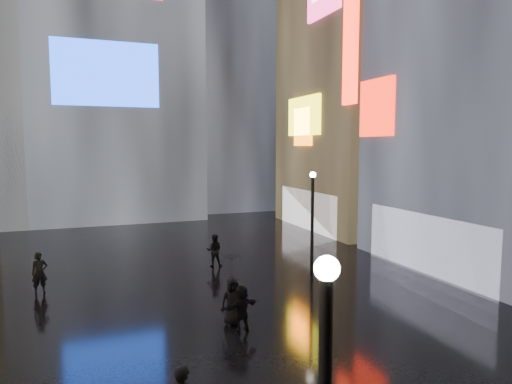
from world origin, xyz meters
TOP-DOWN VIEW (x-y plane):
  - ground at (0.00, 20.00)m, footprint 140.00×140.00m
  - building_right_far at (15.98, 30.00)m, footprint 10.28×12.00m
  - tower_flank_right at (9.00, 46.00)m, footprint 12.00×12.00m
  - lamp_far at (5.20, 18.09)m, footprint 0.30×0.30m
  - pedestrian_4 at (-0.13, 14.03)m, footprint 0.85×0.56m
  - pedestrian_5 at (-0.01, 13.39)m, footprint 1.59×0.90m
  - pedestrian_6 at (-6.90, 20.35)m, footprint 0.76×0.61m
  - pedestrian_7 at (1.42, 22.00)m, footprint 1.00×0.89m
  - umbrella_2 at (-0.13, 14.03)m, footprint 1.06×1.07m

SIDE VIEW (x-z plane):
  - ground at x=0.00m, z-range 0.00..0.00m
  - pedestrian_5 at x=-0.01m, z-range 0.00..1.63m
  - pedestrian_7 at x=1.42m, z-range 0.00..1.72m
  - pedestrian_4 at x=-0.13m, z-range 0.00..1.72m
  - pedestrian_6 at x=-6.90m, z-range 0.00..1.83m
  - umbrella_2 at x=-0.13m, z-range 1.72..2.60m
  - lamp_far at x=5.20m, z-range 0.34..5.54m
  - building_right_far at x=15.98m, z-range -0.02..27.98m
  - tower_flank_right at x=9.00m, z-range 0.00..34.00m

